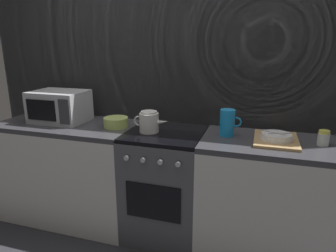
% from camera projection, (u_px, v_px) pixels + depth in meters
% --- Properties ---
extents(ground_plane, '(8.00, 8.00, 0.00)m').
position_uv_depth(ground_plane, '(166.00, 231.00, 2.60)').
color(ground_plane, '#2D2D33').
extents(back_wall, '(3.60, 0.05, 2.40)m').
position_uv_depth(back_wall, '(177.00, 88.00, 2.57)').
color(back_wall, gray).
rests_on(back_wall, ground_plane).
extents(counter_left, '(1.20, 0.60, 0.90)m').
position_uv_depth(counter_left, '(71.00, 171.00, 2.73)').
color(counter_left, silver).
rests_on(counter_left, ground_plane).
extents(stove_unit, '(0.60, 0.63, 0.90)m').
position_uv_depth(stove_unit, '(165.00, 184.00, 2.48)').
color(stove_unit, '#4C4C51').
rests_on(stove_unit, ground_plane).
extents(counter_right, '(1.20, 0.60, 0.90)m').
position_uv_depth(counter_right, '(281.00, 201.00, 2.22)').
color(counter_right, silver).
rests_on(counter_right, ground_plane).
extents(microwave, '(0.46, 0.35, 0.27)m').
position_uv_depth(microwave, '(60.00, 106.00, 2.63)').
color(microwave, '#B2B2B7').
rests_on(microwave, counter_left).
extents(kettle, '(0.28, 0.15, 0.17)m').
position_uv_depth(kettle, '(149.00, 122.00, 2.33)').
color(kettle, white).
rests_on(kettle, stove_unit).
extents(mixing_bowl, '(0.20, 0.20, 0.08)m').
position_uv_depth(mixing_bowl, '(116.00, 122.00, 2.48)').
color(mixing_bowl, '#B7D166').
rests_on(mixing_bowl, counter_left).
extents(pitcher, '(0.16, 0.11, 0.20)m').
position_uv_depth(pitcher, '(227.00, 123.00, 2.24)').
color(pitcher, '#198CD8').
rests_on(pitcher, counter_right).
extents(dish_pile, '(0.30, 0.40, 0.07)m').
position_uv_depth(dish_pile, '(276.00, 138.00, 2.13)').
color(dish_pile, tan).
rests_on(dish_pile, counter_right).
extents(spice_jar, '(0.08, 0.08, 0.10)m').
position_uv_depth(spice_jar, '(324.00, 138.00, 2.04)').
color(spice_jar, silver).
rests_on(spice_jar, counter_right).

